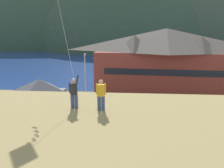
{
  "coord_description": "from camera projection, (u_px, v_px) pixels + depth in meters",
  "views": [
    {
      "loc": [
        2.45,
        -20.96,
        11.12
      ],
      "look_at": [
        0.17,
        9.0,
        3.71
      ],
      "focal_mm": 35.39,
      "sensor_mm": 36.0,
      "label": 1
    }
  ],
  "objects": [
    {
      "name": "ground_plane",
      "position": [
        104.0,
        139.0,
        23.14
      ],
      "size": [
        600.0,
        600.0,
        0.0
      ],
      "primitive_type": "plane",
      "color": "#66604C"
    },
    {
      "name": "parking_lot_pad",
      "position": [
        108.0,
        119.0,
        27.96
      ],
      "size": [
        40.0,
        20.0,
        0.1
      ],
      "primitive_type": "cube",
      "color": "gray",
      "rests_on": "ground"
    },
    {
      "name": "bay_water",
      "position": [
        122.0,
        61.0,
        81.22
      ],
      "size": [
        360.0,
        84.0,
        0.03
      ],
      "primitive_type": "cube",
      "color": "navy",
      "rests_on": "ground"
    },
    {
      "name": "far_hill_west_ridge",
      "position": [
        38.0,
        48.0,
        140.2
      ],
      "size": [
        125.22,
        54.73,
        80.93
      ],
      "primitive_type": "ellipsoid",
      "color": "#334733",
      "rests_on": "ground"
    },
    {
      "name": "far_hill_east_peak",
      "position": [
        121.0,
        49.0,
        129.93
      ],
      "size": [
        100.04,
        67.41,
        84.43
      ],
      "primitive_type": "ellipsoid",
      "color": "#334733",
      "rests_on": "ground"
    },
    {
      "name": "far_hill_center_saddle",
      "position": [
        178.0,
        49.0,
        130.85
      ],
      "size": [
        125.16,
        48.33,
        80.54
      ],
      "primitive_type": "ellipsoid",
      "color": "#3D4C38",
      "rests_on": "ground"
    },
    {
      "name": "far_hill_far_shoulder",
      "position": [
        198.0,
        48.0,
        135.59
      ],
      "size": [
        139.63,
        51.78,
        51.16
      ],
      "primitive_type": "ellipsoid",
      "color": "#42513D",
      "rests_on": "ground"
    },
    {
      "name": "harbor_lodge",
      "position": [
        165.0,
        57.0,
        41.65
      ],
      "size": [
        27.83,
        11.98,
        11.37
      ],
      "color": "brown",
      "rests_on": "ground"
    },
    {
      "name": "storage_shed_near_lot",
      "position": [
        40.0,
        96.0,
        29.36
      ],
      "size": [
        6.36,
        6.34,
        4.87
      ],
      "color": "#756B5B",
      "rests_on": "ground"
    },
    {
      "name": "wharf_dock",
      "position": [
        123.0,
        74.0,
        55.11
      ],
      "size": [
        3.2,
        12.31,
        0.7
      ],
      "color": "#70604C",
      "rests_on": "ground"
    },
    {
      "name": "moored_boat_wharfside",
      "position": [
        109.0,
        70.0,
        58.01
      ],
      "size": [
        3.13,
        7.79,
        2.16
      ],
      "color": "navy",
      "rests_on": "ground"
    },
    {
      "name": "moored_boat_outer_mooring",
      "position": [
        136.0,
        73.0,
        54.7
      ],
      "size": [
        2.34,
        5.88,
        2.16
      ],
      "color": "#23564C",
      "rests_on": "ground"
    },
    {
      "name": "moored_boat_inner_slip",
      "position": [
        108.0,
        75.0,
        52.11
      ],
      "size": [
        2.67,
        6.75,
        2.16
      ],
      "color": "#23564C",
      "rests_on": "ground"
    },
    {
      "name": "parked_car_front_row_silver",
      "position": [
        17.0,
        123.0,
        24.39
      ],
      "size": [
        4.35,
        2.37,
        1.82
      ],
      "color": "navy",
      "rests_on": "parking_lot_pad"
    },
    {
      "name": "parked_car_front_row_red",
      "position": [
        138.0,
        124.0,
        24.18
      ],
      "size": [
        4.29,
        2.23,
        1.82
      ],
      "color": "navy",
      "rests_on": "parking_lot_pad"
    },
    {
      "name": "parked_car_back_row_right",
      "position": [
        97.0,
        123.0,
        24.35
      ],
      "size": [
        4.24,
        2.14,
        1.82
      ],
      "color": "black",
      "rests_on": "parking_lot_pad"
    },
    {
      "name": "parked_car_mid_row_far",
      "position": [
        217.0,
        130.0,
        22.77
      ],
      "size": [
        4.32,
        2.29,
        1.82
      ],
      "color": "#9EA3A8",
      "rests_on": "parking_lot_pad"
    },
    {
      "name": "parked_car_corner_spot",
      "position": [
        102.0,
        106.0,
        29.86
      ],
      "size": [
        4.29,
        2.23,
        1.82
      ],
      "color": "#B28923",
      "rests_on": "parking_lot_pad"
    },
    {
      "name": "parked_car_lone_by_shed",
      "position": [
        174.0,
        111.0,
        28.03
      ],
      "size": [
        4.35,
        2.36,
        1.82
      ],
      "color": "red",
      "rests_on": "parking_lot_pad"
    },
    {
      "name": "parked_car_mid_row_center",
      "position": [
        220.0,
        111.0,
        28.02
      ],
      "size": [
        4.24,
        2.14,
        1.82
      ],
      "color": "#236633",
      "rests_on": "parking_lot_pad"
    },
    {
      "name": "parking_light_pole",
      "position": [
        85.0,
        76.0,
        32.57
      ],
      "size": [
        0.24,
        0.78,
        7.6
      ],
      "color": "#ADADB2",
      "rests_on": "parking_lot_pad"
    },
    {
      "name": "person_kite_flyer",
      "position": [
        74.0,
        92.0,
        12.47
      ],
      "size": [
        0.51,
        0.67,
        1.86
      ],
      "color": "#384770",
      "rests_on": "grassy_hill_foreground"
    },
    {
      "name": "person_companion",
      "position": [
        101.0,
        94.0,
        12.16
      ],
      "size": [
        0.55,
        0.4,
        1.74
      ],
      "color": "#384770",
      "rests_on": "grassy_hill_foreground"
    }
  ]
}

